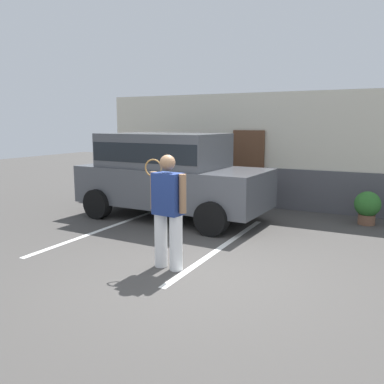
{
  "coord_description": "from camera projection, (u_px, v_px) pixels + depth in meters",
  "views": [
    {
      "loc": [
        2.73,
        -5.31,
        2.29
      ],
      "look_at": [
        -0.59,
        1.2,
        1.05
      ],
      "focal_mm": 38.01,
      "sensor_mm": 36.0,
      "label": 1
    }
  ],
  "objects": [
    {
      "name": "house_frontage",
      "position": [
        285.0,
        154.0,
        10.95
      ],
      "size": [
        11.0,
        0.4,
        3.11
      ],
      "color": "beige",
      "rests_on": "ground_plane"
    },
    {
      "name": "parking_stripe_0",
      "position": [
        104.0,
        229.0,
        8.89
      ],
      "size": [
        0.12,
        4.4,
        0.01
      ],
      "primitive_type": "cube",
      "color": "silver",
      "rests_on": "ground_plane"
    },
    {
      "name": "tennis_player_man",
      "position": [
        168.0,
        210.0,
        6.35
      ],
      "size": [
        0.8,
        0.33,
        1.82
      ],
      "rotation": [
        0.0,
        0.0,
        3.02
      ],
      "color": "white",
      "rests_on": "ground_plane"
    },
    {
      "name": "ground_plane",
      "position": [
        191.0,
        273.0,
        6.27
      ],
      "size": [
        40.0,
        40.0,
        0.0
      ],
      "primitive_type": "plane",
      "color": "#423F3D"
    },
    {
      "name": "potted_plant_by_porch",
      "position": [
        367.0,
        206.0,
        9.25
      ],
      "size": [
        0.58,
        0.58,
        0.76
      ],
      "color": "brown",
      "rests_on": "ground_plane"
    },
    {
      "name": "parking_stripe_1",
      "position": [
        222.0,
        246.0,
        7.63
      ],
      "size": [
        0.12,
        4.4,
        0.01
      ],
      "primitive_type": "cube",
      "color": "silver",
      "rests_on": "ground_plane"
    },
    {
      "name": "parked_suv",
      "position": [
        169.0,
        171.0,
        9.82
      ],
      "size": [
        4.69,
        2.34,
        2.05
      ],
      "rotation": [
        0.0,
        0.0,
        -0.05
      ],
      "color": "#4C4F54",
      "rests_on": "ground_plane"
    }
  ]
}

